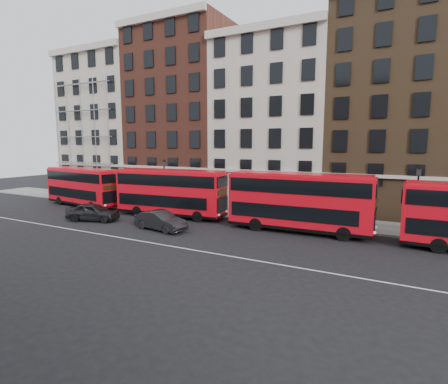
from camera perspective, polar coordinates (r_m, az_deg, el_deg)
The scene contains 13 objects.
ground at distance 26.27m, azimuth -5.05°, elevation -7.86°, with size 120.00×120.00×0.00m, color black.
pavement at distance 35.26m, azimuth 4.29°, elevation -3.61°, with size 80.00×5.00×0.15m, color gray.
kerb at distance 33.04m, azimuth 2.54°, elevation -4.39°, with size 80.00×0.30×0.16m, color gray.
road_centre_line at distance 24.68m, azimuth -7.61°, elevation -8.93°, with size 70.00×0.12×0.01m, color white.
building_terrace at distance 41.63m, azimuth 8.22°, elevation 12.16°, with size 64.00×11.95×22.00m.
bus_a at distance 42.90m, azimuth -22.16°, elevation 0.94°, with size 10.53×3.70×4.33m.
bus_b at distance 34.34m, azimuth -8.76°, elevation 0.06°, with size 11.17×3.61×4.61m.
bus_c at distance 28.67m, azimuth 12.10°, elevation -1.41°, with size 11.46×3.13×4.78m.
car_rear at distance 34.62m, azimuth -20.60°, elevation -3.07°, with size 1.95×4.84×1.65m, color black.
car_front at distance 29.46m, azimuth -10.31°, elevation -4.62°, with size 1.67×4.80×1.58m, color black.
lamp_post_left at distance 37.53m, azimuth -9.71°, elevation 1.64°, with size 0.44×0.44×5.33m.
lamp_post_right at distance 30.46m, azimuth 28.98°, elevation -0.71°, with size 0.44×0.44×5.33m.
iron_railings at distance 37.14m, azimuth 5.66°, elevation -2.13°, with size 6.60×0.06×1.00m, color black, non-canonical shape.
Camera 1 is at (13.82, -21.16, 7.17)m, focal length 28.00 mm.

